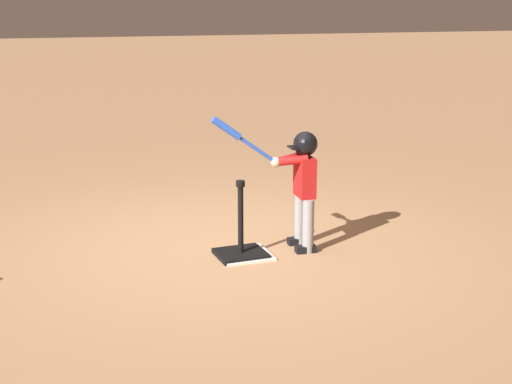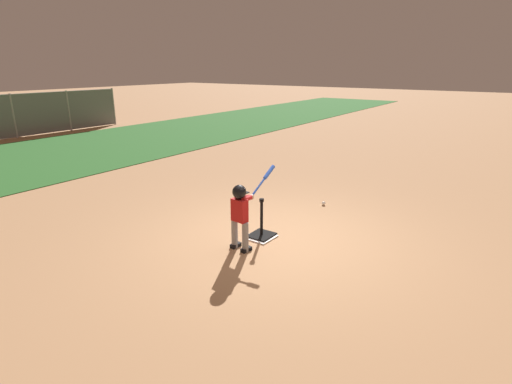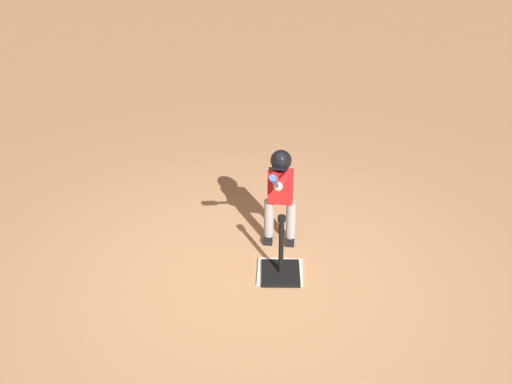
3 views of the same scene
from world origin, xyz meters
The scene contains 4 objects.
ground_plane centered at (0.00, 0.00, 0.00)m, with size 90.00×90.00×0.00m, color #AD7F56.
home_plate centered at (-0.13, 0.27, 0.01)m, with size 0.44×0.44×0.02m, color white.
batting_tee centered at (-0.09, 0.28, 0.10)m, with size 0.42×0.37×0.67m.
batter_child centered at (-0.65, 0.27, 0.67)m, with size 0.93×0.34×1.22m.
Camera 1 is at (1.91, 5.75, 2.10)m, focal length 50.00 mm.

